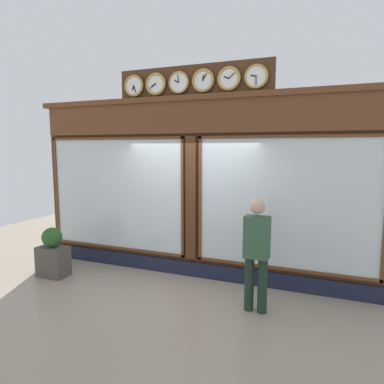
% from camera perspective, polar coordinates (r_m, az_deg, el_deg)
% --- Properties ---
extents(ground_plane, '(14.00, 14.00, 0.00)m').
position_cam_1_polar(ground_plane, '(4.51, -14.75, -25.27)').
color(ground_plane, gray).
extents(shop_facade, '(6.70, 0.42, 3.87)m').
position_cam_1_polar(shop_facade, '(6.42, 0.41, 1.06)').
color(shop_facade, '#4C2B16').
rests_on(shop_facade, ground_plane).
extents(pedestrian, '(0.37, 0.24, 1.69)m').
position_cam_1_polar(pedestrian, '(5.15, 10.70, -9.55)').
color(pedestrian, '#1C2F21').
rests_on(pedestrian, ground_plane).
extents(planter_box, '(0.56, 0.36, 0.56)m').
position_cam_1_polar(planter_box, '(7.12, -22.10, -10.64)').
color(planter_box, '#4C4742').
rests_on(planter_box, ground_plane).
extents(planter_shrub, '(0.37, 0.37, 0.37)m').
position_cam_1_polar(planter_shrub, '(6.99, -22.29, -6.99)').
color(planter_shrub, '#285623').
rests_on(planter_shrub, planter_box).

